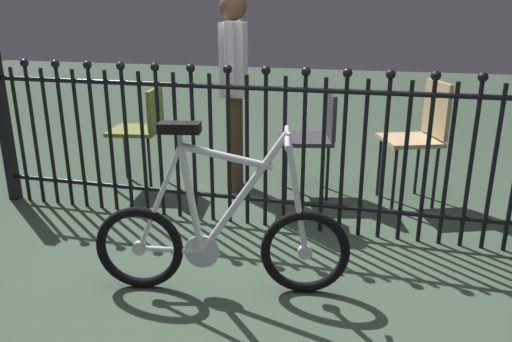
{
  "coord_description": "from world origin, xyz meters",
  "views": [
    {
      "loc": [
        0.57,
        -2.32,
        1.41
      ],
      "look_at": [
        -0.09,
        0.21,
        0.55
      ],
      "focal_mm": 34.93,
      "sensor_mm": 36.0,
      "label": 1
    }
  ],
  "objects_px": {
    "chair_tan": "(421,130)",
    "person_visitor": "(234,77)",
    "bicycle": "(221,237)",
    "chair_charcoal": "(316,133)",
    "chair_olive": "(143,125)"
  },
  "relations": [
    {
      "from": "bicycle",
      "to": "chair_tan",
      "type": "xyz_separation_m",
      "value": [
        1.03,
        1.57,
        0.26
      ]
    },
    {
      "from": "chair_charcoal",
      "to": "person_visitor",
      "type": "xyz_separation_m",
      "value": [
        -0.64,
        -0.03,
        0.41
      ]
    },
    {
      "from": "chair_charcoal",
      "to": "bicycle",
      "type": "bearing_deg",
      "value": -99.44
    },
    {
      "from": "bicycle",
      "to": "chair_charcoal",
      "type": "xyz_separation_m",
      "value": [
        0.26,
        1.55,
        0.2
      ]
    },
    {
      "from": "bicycle",
      "to": "chair_tan",
      "type": "bearing_deg",
      "value": 56.73
    },
    {
      "from": "chair_tan",
      "to": "person_visitor",
      "type": "height_order",
      "value": "person_visitor"
    },
    {
      "from": "bicycle",
      "to": "chair_tan",
      "type": "height_order",
      "value": "chair_tan"
    },
    {
      "from": "chair_tan",
      "to": "person_visitor",
      "type": "xyz_separation_m",
      "value": [
        -1.41,
        -0.04,
        0.34
      ]
    },
    {
      "from": "bicycle",
      "to": "chair_tan",
      "type": "distance_m",
      "value": 1.89
    },
    {
      "from": "chair_olive",
      "to": "person_visitor",
      "type": "bearing_deg",
      "value": 9.23
    },
    {
      "from": "chair_charcoal",
      "to": "chair_tan",
      "type": "bearing_deg",
      "value": 1.19
    },
    {
      "from": "chair_tan",
      "to": "bicycle",
      "type": "bearing_deg",
      "value": -123.27
    },
    {
      "from": "chair_charcoal",
      "to": "chair_tan",
      "type": "distance_m",
      "value": 0.77
    },
    {
      "from": "bicycle",
      "to": "person_visitor",
      "type": "relative_size",
      "value": 0.85
    },
    {
      "from": "chair_olive",
      "to": "chair_charcoal",
      "type": "bearing_deg",
      "value": 6.13
    }
  ]
}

